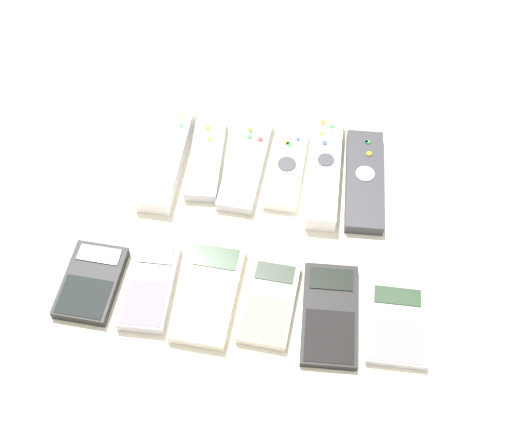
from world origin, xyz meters
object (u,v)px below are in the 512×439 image
object	(u,v)px
remote_5	(364,180)
calculator_3	(269,303)
remote_4	(325,169)
calculator_2	(209,293)
remote_1	(206,159)
remote_0	(167,155)
calculator_4	(330,314)
remote_3	(286,168)
remote_2	(246,164)
calculator_0	(91,282)
calculator_1	(150,286)
calculator_5	(396,325)

from	to	relation	value
remote_5	calculator_3	xyz separation A→B (m)	(-0.12, -0.23, -0.00)
remote_4	remote_5	size ratio (longest dim) A/B	1.12
calculator_2	remote_1	bearing A→B (deg)	103.62
remote_1	remote_4	size ratio (longest dim) A/B	0.75
remote_0	calculator_4	bearing A→B (deg)	-40.78
remote_3	remote_5	world-z (taller)	remote_5
remote_1	remote_5	size ratio (longest dim) A/B	0.85
remote_0	remote_2	bearing A→B (deg)	1.56
calculator_0	calculator_4	xyz separation A→B (m)	(0.33, -0.00, -0.00)
remote_5	calculator_2	world-z (taller)	remote_5
remote_2	calculator_3	world-z (taller)	remote_2
remote_4	remote_0	bearing A→B (deg)	-179.92
remote_4	calculator_2	size ratio (longest dim) A/B	1.34
calculator_2	calculator_4	distance (m)	0.17
remote_4	remote_5	world-z (taller)	remote_4
remote_4	calculator_1	bearing A→B (deg)	-134.33
remote_2	remote_3	world-z (taller)	same
remote_0	calculator_5	bearing A→B (deg)	-33.32
remote_2	remote_0	bearing A→B (deg)	-175.47
remote_5	calculator_1	bearing A→B (deg)	-144.09
calculator_3	calculator_2	bearing A→B (deg)	-178.40
calculator_0	calculator_2	xyz separation A→B (m)	(0.16, 0.01, 0.00)
calculator_1	calculator_4	world-z (taller)	calculator_1
remote_1	calculator_1	xyz separation A→B (m)	(-0.04, -0.24, -0.00)
calculator_0	calculator_2	world-z (taller)	calculator_2
calculator_4	calculator_5	world-z (taller)	same
calculator_3	calculator_5	distance (m)	0.17
calculator_3	calculator_5	size ratio (longest dim) A/B	1.10
remote_3	calculator_5	size ratio (longest dim) A/B	1.29
remote_1	remote_2	distance (m)	0.06
calculator_1	calculator_4	xyz separation A→B (m)	(0.25, -0.01, -0.00)
remote_2	calculator_4	xyz separation A→B (m)	(0.15, -0.24, -0.00)
remote_1	remote_2	bearing A→B (deg)	-5.02
remote_4	calculator_2	world-z (taller)	remote_4
remote_0	remote_1	size ratio (longest dim) A/B	1.31
remote_4	calculator_4	size ratio (longest dim) A/B	1.37
calculator_1	calculator_3	bearing A→B (deg)	-2.15
calculator_1	remote_2	bearing A→B (deg)	65.59
calculator_0	calculator_5	world-z (taller)	calculator_0
remote_5	calculator_1	distance (m)	0.36
remote_1	calculator_3	size ratio (longest dim) A/B	1.22
remote_1	calculator_2	world-z (taller)	remote_1
remote_4	calculator_3	world-z (taller)	remote_4
remote_0	remote_5	xyz separation A→B (m)	(0.31, -0.00, -0.00)
remote_0	calculator_3	distance (m)	0.30
remote_2	calculator_2	size ratio (longest dim) A/B	1.14
remote_3	calculator_5	bearing A→B (deg)	-52.71
remote_5	calculator_5	world-z (taller)	remote_5
remote_0	remote_4	xyz separation A→B (m)	(0.25, 0.01, 0.00)
remote_3	calculator_1	xyz separation A→B (m)	(-0.16, -0.24, 0.00)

